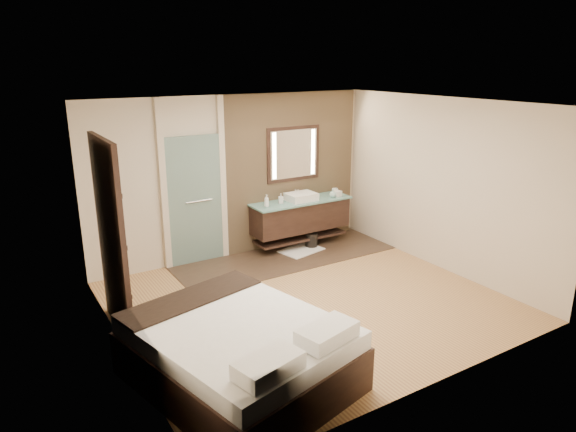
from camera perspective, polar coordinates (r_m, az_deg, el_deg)
floor at (r=7.24m, az=2.35°, el=-9.47°), size 5.00×5.00×0.00m
tile_strip at (r=8.77m, az=-0.23°, el=-4.56°), size 3.80×1.30×0.01m
stone_wall at (r=9.13m, az=0.44°, el=5.12°), size 2.60×0.08×2.70m
vanity at (r=9.09m, az=1.41°, el=0.04°), size 1.85×0.55×0.88m
mirror_unit at (r=9.03m, az=0.63°, el=6.93°), size 1.06×0.04×0.96m
frosted_door at (r=8.37m, az=-10.34°, el=2.29°), size 1.10×0.12×2.70m
shoji_partition at (r=6.41m, az=-19.01°, el=-2.28°), size 0.06×1.20×2.40m
bed at (r=5.47m, az=-5.45°, el=-14.82°), size 2.18×2.50×0.83m
bath_mat at (r=9.03m, az=1.47°, el=-3.83°), size 0.81×0.64×0.02m
waste_bin at (r=9.18m, az=2.63°, el=-2.73°), size 0.26×0.26×0.27m
tissue_box at (r=9.29m, az=5.52°, el=2.50°), size 0.13×0.13×0.10m
soap_bottle_a at (r=8.59m, az=-2.40°, el=1.72°), size 0.09×0.09×0.21m
soap_bottle_b at (r=8.78m, az=-0.80°, el=1.96°), size 0.10×0.10×0.17m
soap_bottle_c at (r=9.23m, az=4.99°, el=2.54°), size 0.14×0.14×0.14m
cup at (r=9.51m, az=5.24°, el=2.81°), size 0.14×0.14×0.09m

